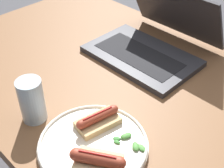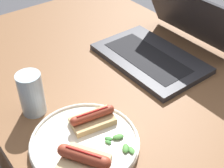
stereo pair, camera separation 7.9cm
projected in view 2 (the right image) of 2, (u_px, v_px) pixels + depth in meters
The scene contains 7 objects.
desk at pixel (122, 103), 0.96m from camera, with size 1.23×0.76×0.73m.
laptop at pixel (161, 46), 0.97m from camera, with size 0.34×0.32×0.20m.
plate at pixel (85, 142), 0.70m from camera, with size 0.25×0.25×0.02m.
sausage_toast_left at pixel (84, 160), 0.64m from camera, with size 0.12×0.11×0.04m.
sausage_toast_middle at pixel (93, 119), 0.73m from camera, with size 0.08×0.11×0.04m.
salad_pile at pixel (121, 143), 0.69m from camera, with size 0.08×0.05×0.01m.
drinking_glass at pixel (31, 94), 0.76m from camera, with size 0.06×0.06×0.11m.
Camera 2 is at (0.55, -0.46, 1.28)m, focal length 50.00 mm.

